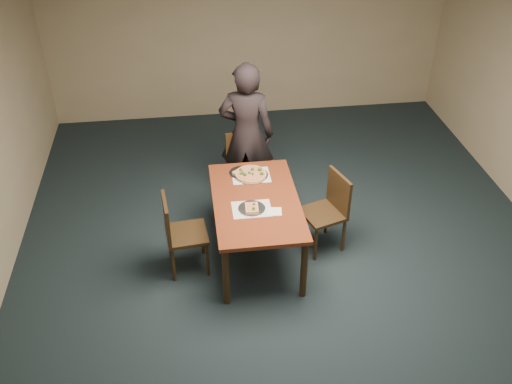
{
  "coord_description": "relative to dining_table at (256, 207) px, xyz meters",
  "views": [
    {
      "loc": [
        -0.99,
        -4.28,
        4.23
      ],
      "look_at": [
        -0.34,
        0.52,
        0.85
      ],
      "focal_mm": 40.0,
      "sensor_mm": 36.0,
      "label": 1
    }
  ],
  "objects": [
    {
      "name": "pizza_pan",
      "position": [
        0.01,
        0.47,
        0.11
      ],
      "size": [
        0.38,
        0.38,
        0.07
      ],
      "color": "silver",
      "rests_on": "dining_table"
    },
    {
      "name": "ground",
      "position": [
        0.34,
        -0.52,
        -0.66
      ],
      "size": [
        8.0,
        8.0,
        0.0
      ],
      "primitive_type": "plane",
      "color": "black",
      "rests_on": "ground"
    },
    {
      "name": "slice_plate_near",
      "position": [
        -0.06,
        -0.16,
        0.11
      ],
      "size": [
        0.28,
        0.28,
        0.06
      ],
      "color": "silver",
      "rests_on": "dining_table"
    },
    {
      "name": "napkin",
      "position": [
        0.16,
        -0.23,
        0.09
      ],
      "size": [
        0.16,
        0.16,
        0.01
      ],
      "primitive_type": "cube",
      "rotation": [
        0.0,
        0.0,
        -0.13
      ],
      "color": "white",
      "rests_on": "dining_table"
    },
    {
      "name": "diner",
      "position": [
        0.04,
        1.13,
        0.25
      ],
      "size": [
        0.74,
        0.58,
        1.81
      ],
      "primitive_type": "imported",
      "rotation": [
        0.0,
        0.0,
        2.9
      ],
      "color": "black",
      "rests_on": "ground"
    },
    {
      "name": "placemat_near",
      "position": [
        -0.06,
        -0.15,
        0.09
      ],
      "size": [
        0.4,
        0.3,
        0.0
      ],
      "primitive_type": "cube",
      "color": "white",
      "rests_on": "dining_table"
    },
    {
      "name": "chair_right",
      "position": [
        0.82,
        0.08,
        -0.14
      ],
      "size": [
        0.53,
        0.53,
        0.91
      ],
      "rotation": [
        0.0,
        0.0,
        -1.25
      ],
      "color": "black",
      "rests_on": "ground"
    },
    {
      "name": "chair_left",
      "position": [
        -0.82,
        -0.11,
        -0.14
      ],
      "size": [
        0.46,
        0.46,
        0.91
      ],
      "rotation": [
        0.0,
        0.0,
        1.67
      ],
      "color": "black",
      "rests_on": "ground"
    },
    {
      "name": "placemat_main",
      "position": [
        0.01,
        0.47,
        0.09
      ],
      "size": [
        0.42,
        0.32,
        0.0
      ],
      "primitive_type": "cube",
      "color": "white",
      "rests_on": "dining_table"
    },
    {
      "name": "dining_table",
      "position": [
        0.0,
        0.0,
        0.0
      ],
      "size": [
        0.9,
        1.5,
        0.75
      ],
      "color": "#562111",
      "rests_on": "ground"
    },
    {
      "name": "room_shell",
      "position": [
        0.34,
        -0.52,
        1.08
      ],
      "size": [
        8.0,
        8.0,
        8.0
      ],
      "color": "tan",
      "rests_on": "ground"
    },
    {
      "name": "slice_plate_far",
      "position": [
        -0.09,
        0.53,
        0.1
      ],
      "size": [
        0.28,
        0.28,
        0.05
      ],
      "color": "silver",
      "rests_on": "dining_table"
    },
    {
      "name": "chair_far",
      "position": [
        0.01,
        1.08,
        -0.14
      ],
      "size": [
        0.49,
        0.49,
        0.91
      ],
      "rotation": [
        0.0,
        0.0,
        0.17
      ],
      "color": "black",
      "rests_on": "ground"
    }
  ]
}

